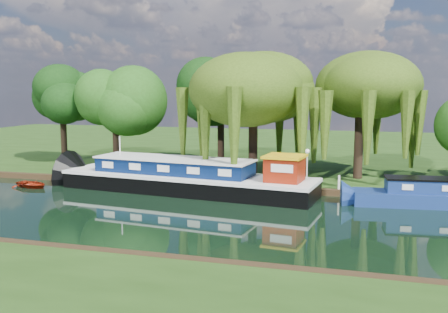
% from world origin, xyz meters
% --- Properties ---
extents(ground, '(120.00, 120.00, 0.00)m').
position_xyz_m(ground, '(0.00, 0.00, 0.00)').
color(ground, black).
extents(far_bank, '(120.00, 52.00, 0.45)m').
position_xyz_m(far_bank, '(0.00, 34.00, 0.23)').
color(far_bank, '#1C370F').
rests_on(far_bank, ground).
extents(dutch_barge, '(19.51, 6.51, 4.04)m').
position_xyz_m(dutch_barge, '(-7.67, 6.59, 1.00)').
color(dutch_barge, black).
rests_on(dutch_barge, ground).
extents(red_dinghy, '(3.56, 3.00, 0.63)m').
position_xyz_m(red_dinghy, '(-19.92, 5.05, 0.00)').
color(red_dinghy, maroon).
rests_on(red_dinghy, ground).
extents(willow_left, '(7.88, 7.88, 9.44)m').
position_xyz_m(willow_left, '(-3.75, 10.65, 7.31)').
color(willow_left, black).
rests_on(willow_left, far_bank).
extents(willow_right, '(7.51, 7.51, 9.15)m').
position_xyz_m(willow_right, '(4.21, 13.32, 7.12)').
color(willow_right, black).
rests_on(willow_right, far_bank).
extents(tree_far_left, '(5.48, 5.48, 8.83)m').
position_xyz_m(tree_far_left, '(-17.29, 13.83, 6.49)').
color(tree_far_left, black).
rests_on(tree_far_left, far_bank).
extents(tree_far_back, '(5.04, 5.04, 8.47)m').
position_xyz_m(tree_far_back, '(-23.60, 15.10, 6.36)').
color(tree_far_back, black).
rests_on(tree_far_back, far_bank).
extents(tree_far_mid, '(5.58, 5.58, 9.13)m').
position_xyz_m(tree_far_mid, '(-8.41, 17.73, 6.74)').
color(tree_far_mid, black).
rests_on(tree_far_mid, far_bank).
extents(lamppost, '(0.36, 0.36, 2.56)m').
position_xyz_m(lamppost, '(0.50, 10.50, 2.42)').
color(lamppost, silver).
rests_on(lamppost, far_bank).
extents(mooring_posts, '(19.16, 0.16, 1.00)m').
position_xyz_m(mooring_posts, '(-0.50, 8.40, 0.95)').
color(mooring_posts, silver).
rests_on(mooring_posts, far_bank).
extents(reeds_near, '(33.70, 1.50, 1.10)m').
position_xyz_m(reeds_near, '(6.87, -7.57, 0.55)').
color(reeds_near, '#224B14').
rests_on(reeds_near, ground).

